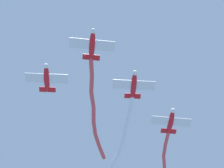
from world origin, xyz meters
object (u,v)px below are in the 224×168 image
(airplane_slot, at_px, (171,121))
(airplane_right_wing, at_px, (47,78))
(airplane_lead, at_px, (92,45))
(airplane_left_wing, at_px, (134,85))

(airplane_slot, bearing_deg, airplane_right_wing, -74.56)
(airplane_lead, height_order, airplane_slot, airplane_lead)
(airplane_lead, relative_size, airplane_slot, 1.00)
(airplane_left_wing, distance_m, airplane_slot, 10.66)
(airplane_right_wing, distance_m, airplane_slot, 24.81)
(airplane_right_wing, xyz_separation_m, airplane_slot, (-5.04, 24.29, -0.60))
(airplane_lead, xyz_separation_m, airplane_right_wing, (-7.79, -7.28, 0.30))
(airplane_left_wing, distance_m, airplane_right_wing, 15.84)
(airplane_lead, xyz_separation_m, airplane_left_wing, (-6.41, 8.50, 0.00))
(airplane_left_wing, bearing_deg, airplane_lead, -47.04)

